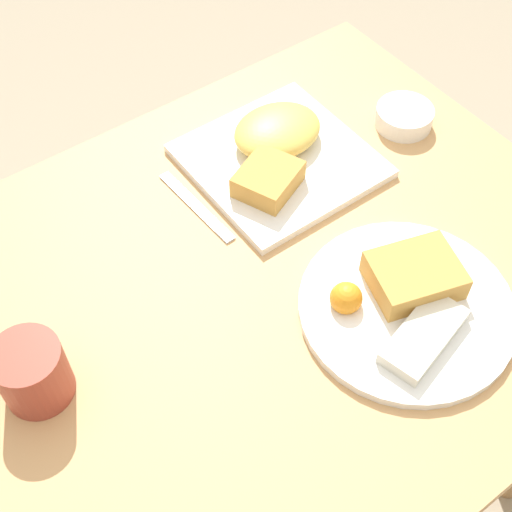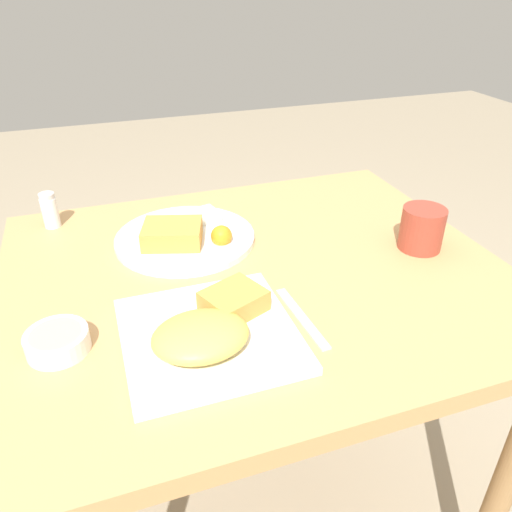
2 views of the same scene
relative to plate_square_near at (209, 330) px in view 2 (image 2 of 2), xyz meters
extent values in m
plane|color=gray|center=(0.14, 0.18, -0.79)|extent=(8.00, 8.00, 0.00)
cube|color=tan|center=(0.14, 0.18, -0.04)|extent=(0.95, 0.80, 0.04)
cylinder|color=#9F7649|center=(0.55, -0.16, -0.43)|extent=(0.05, 0.05, 0.74)
cylinder|color=#9F7649|center=(-0.28, 0.52, -0.43)|extent=(0.05, 0.05, 0.74)
cylinder|color=#9F7649|center=(0.55, 0.52, -0.43)|extent=(0.05, 0.05, 0.74)
cube|color=white|center=(0.00, 0.01, -0.01)|extent=(0.27, 0.27, 0.01)
ellipsoid|color=#E5BC51|center=(-0.02, -0.03, 0.01)|extent=(0.15, 0.12, 0.04)
cube|color=gold|center=(0.05, 0.05, 0.01)|extent=(0.12, 0.11, 0.04)
cylinder|color=white|center=(0.03, 0.33, -0.01)|extent=(0.29, 0.29, 0.01)
cube|color=gold|center=(0.00, 0.31, 0.01)|extent=(0.14, 0.12, 0.04)
cube|color=beige|center=(0.05, 0.38, 0.00)|extent=(0.14, 0.09, 0.02)
sphere|color=orange|center=(0.10, 0.28, 0.01)|extent=(0.04, 0.04, 0.04)
cylinder|color=white|center=(-0.22, 0.05, -0.01)|extent=(0.09, 0.09, 0.03)
cylinder|color=beige|center=(-0.22, 0.05, 0.01)|extent=(0.08, 0.08, 0.00)
cylinder|color=white|center=(-0.23, 0.49, 0.01)|extent=(0.03, 0.03, 0.07)
cylinder|color=white|center=(-0.23, 0.49, 0.00)|extent=(0.03, 0.03, 0.04)
cylinder|color=silver|center=(-0.23, 0.49, 0.05)|extent=(0.03, 0.03, 0.01)
cube|color=silver|center=(0.16, 0.01, -0.02)|extent=(0.02, 0.17, 0.00)
cylinder|color=#9E3D2D|center=(0.48, 0.15, 0.02)|extent=(0.09, 0.09, 0.09)
camera|label=1|loc=(0.51, 0.64, 0.79)|focal=50.00mm
camera|label=2|loc=(-0.13, -0.59, 0.49)|focal=35.00mm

